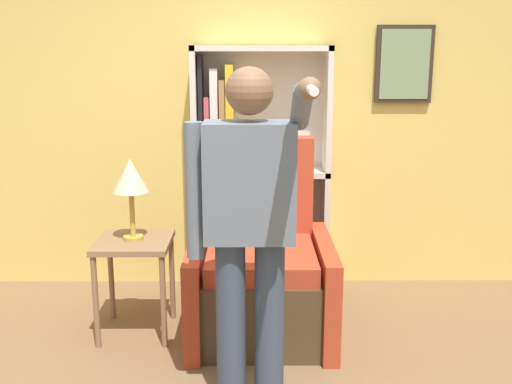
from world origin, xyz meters
TOP-DOWN VIEW (x-y plane):
  - wall_back at (0.01, 2.03)m, footprint 8.00×0.11m
  - bookcase at (0.05, 1.87)m, footprint 1.00×0.28m
  - armchair at (0.16, 1.16)m, footprint 0.91×0.92m
  - person_standing at (0.09, 0.27)m, footprint 0.59×0.78m
  - side_table at (-0.64, 1.11)m, footprint 0.47×0.47m
  - table_lamp at (-0.64, 1.11)m, footprint 0.23×0.23m

SIDE VIEW (x-z plane):
  - armchair at x=0.16m, z-range -0.24..1.00m
  - side_table at x=-0.64m, z-range 0.21..0.85m
  - bookcase at x=0.05m, z-range -0.03..1.81m
  - person_standing at x=0.09m, z-range 0.13..1.87m
  - table_lamp at x=-0.64m, z-range 0.77..1.29m
  - wall_back at x=0.01m, z-range 0.00..2.80m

